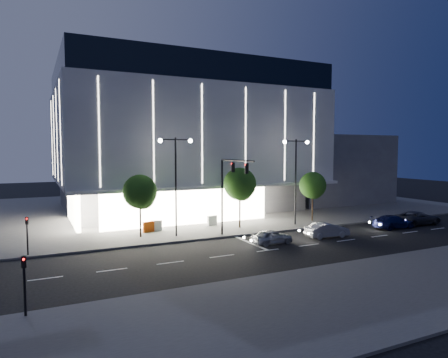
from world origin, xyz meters
name	(u,v)px	position (x,y,z in m)	size (l,w,h in m)	color
ground	(237,249)	(0.00, 0.00, 0.00)	(160.00, 160.00, 0.00)	black
sidewalk_museum	(189,206)	(5.00, 24.00, 0.07)	(70.00, 40.00, 0.15)	#474747
sidewalk_near	(408,284)	(5.00, -12.00, 0.07)	(70.00, 10.00, 0.15)	#474747
museum	(179,140)	(2.98, 22.31, 9.27)	(30.00, 25.80, 18.00)	#4C4C51
annex_building	(311,168)	(26.00, 24.00, 5.00)	(16.00, 20.00, 10.00)	#4C4C51
traffic_mast	(229,183)	(1.00, 3.34, 5.03)	(0.33, 5.89, 7.07)	black
street_lamp_west	(176,172)	(-3.00, 6.00, 5.96)	(3.16, 0.36, 9.00)	black
street_lamp_east	(296,169)	(10.00, 6.00, 5.96)	(3.16, 0.36, 9.00)	black
ped_signal_far	(27,232)	(-15.00, 4.50, 1.89)	(0.22, 0.24, 3.00)	black
ped_signal_near	(24,279)	(-15.00, -7.50, 1.89)	(0.22, 0.24, 3.00)	black
tree_left	(140,194)	(-5.97, 7.02, 4.03)	(3.02, 3.02, 5.72)	black
tree_mid	(240,186)	(4.03, 7.02, 4.33)	(3.25, 3.25, 6.15)	black
tree_right	(313,187)	(13.03, 7.02, 3.88)	(2.91, 2.91, 5.51)	black
car_lead	(272,237)	(3.41, 0.12, 0.61)	(1.45, 3.61, 1.23)	#A2A5AA
car_second	(327,230)	(9.27, 0.15, 0.67)	(1.43, 4.09, 1.35)	#B6B8BF
car_third	(393,222)	(18.10, 0.58, 0.67)	(1.87, 4.60, 1.33)	#131747
car_fourth	(418,218)	(22.07, 0.91, 0.71)	(2.34, 5.08, 1.41)	#2E2F33
barrier_b	(156,226)	(-3.97, 9.04, 0.65)	(1.10, 0.25, 1.00)	silver
barrier_c	(149,227)	(-4.82, 8.73, 0.65)	(1.10, 0.25, 1.00)	#D9480C
barrier_d	(212,220)	(2.00, 9.29, 0.65)	(1.10, 0.25, 1.00)	white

